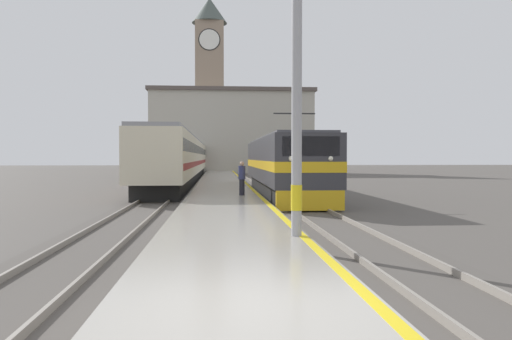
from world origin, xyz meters
The scene contains 10 objects.
ground_plane centered at (0.00, 30.00, 0.00)m, with size 200.00×200.00×0.00m, color #514C47.
platform centered at (0.00, 25.00, 0.19)m, with size 3.62×140.00×0.39m.
rail_track_near centered at (3.37, 25.00, 0.03)m, with size 2.83×140.00×0.16m.
rail_track_far centered at (-3.42, 25.00, 0.03)m, with size 2.83×140.00×0.16m.
locomotive_train centered at (3.37, 21.86, 1.74)m, with size 2.92×17.48×4.36m.
passenger_train centered at (-3.42, 43.88, 2.09)m, with size 2.92×53.56×3.88m.
catenary_mast centered at (1.58, 5.18, 4.82)m, with size 2.16×0.26×8.93m.
person_on_platform centered at (0.84, 17.70, 1.24)m, with size 0.34×0.34×1.63m.
clock_tower centered at (-1.60, 74.18, 14.74)m, with size 5.58×5.58×27.65m.
station_building centered at (1.61, 63.03, 5.79)m, with size 22.59×7.46×11.53m.
Camera 1 is at (-0.32, -6.35, 2.23)m, focal length 35.00 mm.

